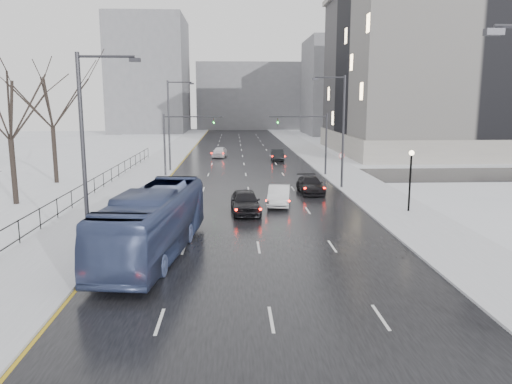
{
  "coord_description": "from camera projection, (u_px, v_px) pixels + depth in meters",
  "views": [
    {
      "loc": [
        -1.32,
        -3.81,
        7.81
      ],
      "look_at": [
        0.0,
        25.11,
        2.5
      ],
      "focal_mm": 35.0,
      "sensor_mm": 36.0,
      "label": 1
    }
  ],
  "objects": [
    {
      "name": "sedan_center_far",
      "position": [
        220.0,
        152.0,
        69.69
      ],
      "size": [
        2.27,
        4.47,
        1.46
      ],
      "primitive_type": "imported",
      "rotation": [
        0.0,
        0.0,
        -0.13
      ],
      "color": "silver",
      "rests_on": "road"
    },
    {
      "name": "iron_fence",
      "position": [
        62.0,
        204.0,
        33.94
      ],
      "size": [
        0.06,
        70.0,
        1.3
      ],
      "color": "black",
      "rests_on": "sidewalk_left"
    },
    {
      "name": "sidewalk_left",
      "position": [
        162.0,
        162.0,
        63.68
      ],
      "size": [
        5.0,
        150.0,
        0.16
      ],
      "primitive_type": "cube",
      "color": "silver",
      "rests_on": "ground"
    },
    {
      "name": "civic_building",
      "position": [
        472.0,
        78.0,
        75.51
      ],
      "size": [
        41.0,
        31.0,
        24.8
      ],
      "color": "gray",
      "rests_on": "ground"
    },
    {
      "name": "sedan_right_near",
      "position": [
        279.0,
        195.0,
        37.55
      ],
      "size": [
        2.18,
        4.71,
        1.5
      ],
      "primitive_type": "imported",
      "rotation": [
        0.0,
        0.0,
        -0.13
      ],
      "color": "silver",
      "rests_on": "road"
    },
    {
      "name": "bldg_far_center",
      "position": [
        252.0,
        96.0,
        141.33
      ],
      "size": [
        30.0,
        18.0,
        18.0
      ],
      "primitive_type": "cube",
      "color": "slate",
      "rests_on": "ground"
    },
    {
      "name": "mast_signal_right",
      "position": [
        316.0,
        137.0,
        51.96
      ],
      "size": [
        6.1,
        0.33,
        6.5
      ],
      "color": "#2D2D33",
      "rests_on": "ground"
    },
    {
      "name": "bus",
      "position": [
        153.0,
        222.0,
        25.26
      ],
      "size": [
        4.37,
        12.47,
        3.4
      ],
      "primitive_type": "imported",
      "rotation": [
        0.0,
        0.0,
        -0.13
      ],
      "color": "#3A4772",
      "rests_on": "road"
    },
    {
      "name": "streetlight_l_near",
      "position": [
        88.0,
        148.0,
        23.49
      ],
      "size": [
        2.95,
        0.25,
        10.0
      ],
      "color": "#2D2D33",
      "rests_on": "ground"
    },
    {
      "name": "sedan_right_distant",
      "position": [
        277.0,
        155.0,
        65.84
      ],
      "size": [
        1.56,
        4.38,
        1.44
      ],
      "primitive_type": "imported",
      "rotation": [
        0.0,
        0.0,
        -0.01
      ],
      "color": "black",
      "rests_on": "road"
    },
    {
      "name": "sedan_right_far",
      "position": [
        310.0,
        185.0,
        42.56
      ],
      "size": [
        2.08,
        4.85,
        1.39
      ],
      "primitive_type": "imported",
      "rotation": [
        0.0,
        0.0,
        0.03
      ],
      "color": "black",
      "rests_on": "road"
    },
    {
      "name": "tree_park_d",
      "position": [
        17.0,
        205.0,
        37.82
      ],
      "size": [
        8.75,
        8.75,
        12.5
      ],
      "primitive_type": null,
      "color": "black",
      "rests_on": "ground"
    },
    {
      "name": "sedan_center_near",
      "position": [
        245.0,
        202.0,
        34.87
      ],
      "size": [
        2.22,
        4.9,
        1.63
      ],
      "primitive_type": "imported",
      "rotation": [
        0.0,
        0.0,
        0.06
      ],
      "color": "black",
      "rests_on": "road"
    },
    {
      "name": "tree_park_e",
      "position": [
        57.0,
        184.0,
        47.63
      ],
      "size": [
        9.45,
        9.45,
        13.5
      ],
      "primitive_type": null,
      "color": "black",
      "rests_on": "ground"
    },
    {
      "name": "sidewalk_right",
      "position": [
        324.0,
        161.0,
        64.63
      ],
      "size": [
        5.0,
        150.0,
        0.16
      ],
      "primitive_type": "cube",
      "color": "silver",
      "rests_on": "ground"
    },
    {
      "name": "streetlight_r_mid",
      "position": [
        341.0,
        126.0,
        43.87
      ],
      "size": [
        2.95,
        0.25,
        10.0
      ],
      "color": "#2D2D33",
      "rests_on": "ground"
    },
    {
      "name": "road",
      "position": [
        244.0,
        162.0,
        64.17
      ],
      "size": [
        16.0,
        150.0,
        0.04
      ],
      "primitive_type": "cube",
      "color": "black",
      "rests_on": "ground"
    },
    {
      "name": "lamppost_r_mid",
      "position": [
        411.0,
        172.0,
        34.65
      ],
      "size": [
        0.36,
        0.36,
        4.28
      ],
      "color": "black",
      "rests_on": "sidewalk_right"
    },
    {
      "name": "park_strip",
      "position": [
        86.0,
        163.0,
        63.26
      ],
      "size": [
        14.0,
        150.0,
        0.12
      ],
      "primitive_type": "cube",
      "color": "white",
      "rests_on": "ground"
    },
    {
      "name": "mast_signal_left",
      "position": [
        175.0,
        137.0,
        51.31
      ],
      "size": [
        6.1,
        0.33,
        6.5
      ],
      "color": "#2D2D33",
      "rests_on": "ground"
    },
    {
      "name": "no_uturn_sign",
      "position": [
        342.0,
        158.0,
        48.45
      ],
      "size": [
        0.6,
        0.06,
        2.7
      ],
      "color": "#2D2D33",
      "rests_on": "sidewalk_right"
    },
    {
      "name": "streetlight_l_far",
      "position": [
        171.0,
        121.0,
        54.93
      ],
      "size": [
        2.95,
        0.25,
        10.0
      ],
      "color": "#2D2D33",
      "rests_on": "ground"
    },
    {
      "name": "bldg_far_left",
      "position": [
        150.0,
        76.0,
        124.53
      ],
      "size": [
        18.0,
        22.0,
        28.0
      ],
      "primitive_type": "cube",
      "color": "slate",
      "rests_on": "ground"
    },
    {
      "name": "cross_road",
      "position": [
        246.0,
        176.0,
        52.37
      ],
      "size": [
        130.0,
        10.0,
        0.04
      ],
      "primitive_type": "cube",
      "color": "black",
      "rests_on": "ground"
    },
    {
      "name": "bldg_far_right",
      "position": [
        357.0,
        87.0,
        117.49
      ],
      "size": [
        24.0,
        20.0,
        22.0
      ],
      "primitive_type": "cube",
      "color": "slate",
      "rests_on": "ground"
    }
  ]
}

